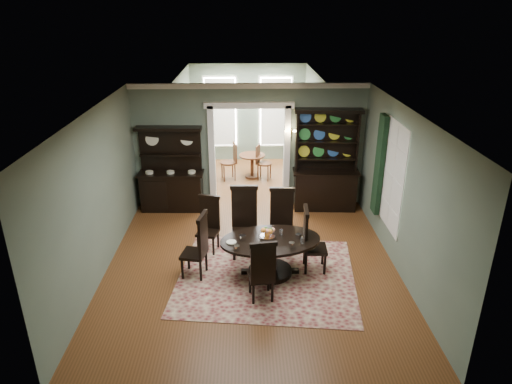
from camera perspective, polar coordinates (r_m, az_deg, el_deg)
room at (r=8.15m, az=-0.60°, el=0.17°), size 5.51×6.01×3.01m
parlor at (r=13.40m, az=-0.97°, el=8.97°), size 3.51×3.50×3.01m
doorway_trim at (r=10.93m, az=-0.84°, el=6.33°), size 2.08×0.25×2.57m
right_window at (r=9.39m, az=15.99°, el=2.53°), size 0.15×1.47×2.12m
wall_sconce at (r=10.76m, az=4.27°, el=7.50°), size 0.27×0.21×0.21m
rug at (r=8.60m, az=1.31°, el=-10.39°), size 3.50×3.17×0.01m
dining_table at (r=8.40m, az=1.81°, el=-7.25°), size 1.98×1.92×0.72m
centerpiece at (r=8.30m, az=1.46°, el=-5.38°), size 1.41×0.91×0.23m
chair_far_left at (r=9.24m, az=-5.90°, el=-3.72°), size 0.51×0.50×1.15m
chair_far_mid at (r=8.99m, az=-1.47°, el=-3.39°), size 0.55×0.51×1.42m
chair_far_right at (r=9.17m, az=3.20°, el=-3.27°), size 0.53×0.50×1.31m
chair_end_left at (r=8.33m, az=-7.16°, el=-6.48°), size 0.53×0.55×1.26m
chair_end_right at (r=8.51m, az=6.74°, el=-5.78°), size 0.46×0.49×1.26m
chair_near at (r=7.62m, az=0.79°, el=-9.69°), size 0.49×0.47×1.17m
sideboard at (r=11.14m, az=-10.49°, el=1.32°), size 1.56×0.59×2.03m
welsh_dresser at (r=11.07m, az=8.67°, el=2.29°), size 1.59×0.65×2.44m
parlor_table at (r=13.05m, az=-0.49°, el=3.69°), size 0.74×0.74×0.68m
parlor_chair_left at (r=12.90m, az=-3.16°, el=3.98°), size 0.48×0.47×1.05m
parlor_chair_right at (r=12.91m, az=0.74°, el=3.87°), size 0.46×0.45×0.99m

